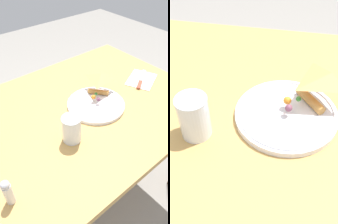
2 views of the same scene
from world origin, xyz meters
The scene contains 7 objects.
ground_plane centered at (0.00, 0.00, 0.00)m, with size 6.00×6.00×0.00m, color gray.
dining_table centered at (0.00, 0.00, 0.65)m, with size 1.26×0.83×0.74m.
plate_pizza centered at (0.12, -0.04, 0.76)m, with size 0.26×0.26×0.05m.
milk_glass centered at (-0.09, -0.13, 0.79)m, with size 0.07×0.07×0.11m.
napkin_folded centered at (0.45, -0.03, 0.75)m, with size 0.21×0.19×0.00m.
butter_knife centered at (0.44, -0.03, 0.75)m, with size 0.18×0.12×0.01m.
salt_shaker centered at (-0.39, -0.22, 0.80)m, with size 0.03×0.03×0.10m.
Camera 1 is at (-0.42, -0.61, 1.38)m, focal length 35.00 mm.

